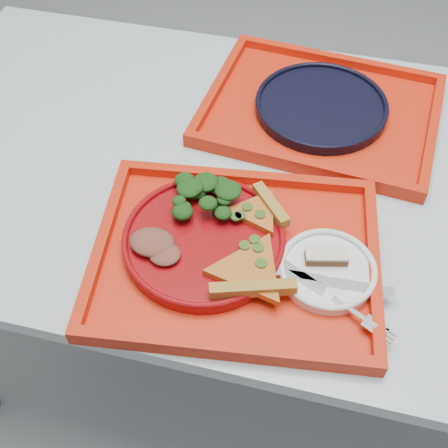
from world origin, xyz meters
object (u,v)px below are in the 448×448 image
at_px(tray_main, 236,258).
at_px(dessert_bar, 326,256).
at_px(tray_far, 320,113).
at_px(dinner_plate, 204,241).
at_px(navy_plate, 321,107).

height_order(tray_main, dessert_bar, dessert_bar).
distance_m(tray_far, dinner_plate, 0.40).
relative_size(tray_main, tray_far, 1.00).
distance_m(dinner_plate, navy_plate, 0.40).
distance_m(tray_main, dinner_plate, 0.06).
bearing_deg(dinner_plate, dessert_bar, 1.88).
distance_m(dinner_plate, dessert_bar, 0.20).
xyz_separation_m(dinner_plate, navy_plate, (0.14, 0.38, -0.00)).
relative_size(navy_plate, dessert_bar, 3.75).
distance_m(navy_plate, dessert_bar, 0.37).
bearing_deg(navy_plate, dinner_plate, -110.38).
height_order(dinner_plate, dessert_bar, dessert_bar).
xyz_separation_m(tray_main, dessert_bar, (0.14, 0.02, 0.03)).
relative_size(dinner_plate, dessert_bar, 3.75).
bearing_deg(navy_plate, dessert_bar, -81.57).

